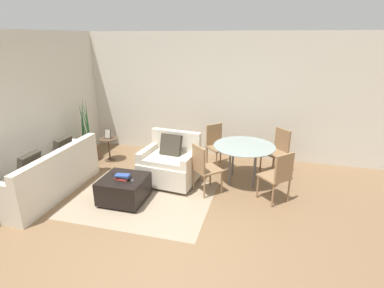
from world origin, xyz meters
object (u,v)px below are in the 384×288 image
at_px(ottoman, 124,188).
at_px(side_table, 109,145).
at_px(tv_remote_primary, 132,180).
at_px(dining_chair_near_left, 204,166).
at_px(potted_plant, 88,147).
at_px(dining_table, 244,149).
at_px(book_stack, 123,177).
at_px(tv_remote_secondary, 114,175).
at_px(dining_chair_far_left, 217,143).
at_px(armchair, 170,164).
at_px(couch, 47,178).
at_px(picture_frame, 108,134).
at_px(dining_chair_far_right, 278,148).
at_px(dining_chair_near_right, 279,174).

relative_size(ottoman, side_table, 1.38).
height_order(tv_remote_primary, dining_chair_near_left, dining_chair_near_left).
bearing_deg(potted_plant, dining_table, -3.35).
height_order(book_stack, potted_plant, potted_plant).
height_order(ottoman, potted_plant, potted_plant).
relative_size(tv_remote_secondary, potted_plant, 0.10).
distance_m(dining_chair_near_left, dining_chair_far_left, 1.26).
xyz_separation_m(armchair, book_stack, (-0.51, -0.89, 0.09)).
bearing_deg(couch, tv_remote_primary, 2.22).
height_order(potted_plant, side_table, potted_plant).
height_order(tv_remote_primary, dining_chair_far_left, dining_chair_far_left).
relative_size(picture_frame, dining_chair_near_left, 0.23).
bearing_deg(dining_chair_far_right, dining_chair_far_left, 180.00).
distance_m(potted_plant, picture_frame, 0.59).
bearing_deg(dining_chair_near_right, dining_table, 135.00).
bearing_deg(side_table, tv_remote_primary, -49.99).
bearing_deg(dining_chair_far_right, tv_remote_primary, -140.35).
bearing_deg(dining_chair_near_left, dining_chair_far_right, 45.00).
bearing_deg(couch, book_stack, 2.89).
bearing_deg(ottoman, dining_chair_near_left, 26.79).
height_order(book_stack, tv_remote_primary, book_stack).
relative_size(armchair, dining_chair_near_left, 1.19).
distance_m(armchair, tv_remote_secondary, 1.08).
relative_size(tv_remote_primary, tv_remote_secondary, 1.09).
height_order(dining_chair_near_left, dining_chair_far_right, same).
height_order(tv_remote_secondary, picture_frame, picture_frame).
bearing_deg(armchair, dining_table, 16.07).
bearing_deg(side_table, dining_chair_far_right, 5.56).
xyz_separation_m(ottoman, dining_chair_far_left, (1.22, 1.88, 0.28)).
distance_m(dining_table, dining_chair_far_right, 0.90).
relative_size(picture_frame, dining_table, 0.19).
height_order(armchair, dining_chair_near_left, armchair).
bearing_deg(dining_table, ottoman, -146.06).
bearing_deg(tv_remote_primary, book_stack, 176.12).
height_order(couch, tv_remote_primary, couch).
xyz_separation_m(tv_remote_primary, dining_chair_far_left, (1.05, 1.91, 0.08)).
distance_m(tv_remote_secondary, dining_chair_far_right, 3.24).
distance_m(side_table, dining_chair_near_right, 3.73).
xyz_separation_m(dining_table, dining_chair_far_right, (0.63, 0.63, -0.14)).
height_order(couch, dining_chair_near_left, couch).
xyz_separation_m(potted_plant, dining_table, (3.47, -0.20, 0.35)).
height_order(ottoman, tv_remote_secondary, tv_remote_secondary).
relative_size(side_table, dining_chair_far_right, 0.58).
bearing_deg(ottoman, couch, -176.09).
distance_m(side_table, dining_chair_far_right, 3.64).
relative_size(potted_plant, dining_chair_near_left, 1.58).
bearing_deg(tv_remote_primary, dining_chair_far_right, 39.65).
bearing_deg(ottoman, picture_frame, 126.64).
xyz_separation_m(tv_remote_secondary, dining_chair_far_left, (1.42, 1.82, 0.08)).
height_order(book_stack, picture_frame, picture_frame).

